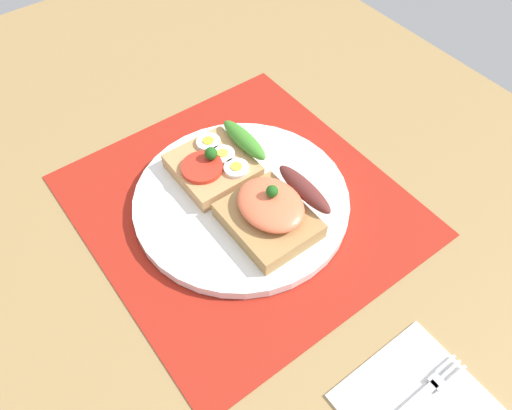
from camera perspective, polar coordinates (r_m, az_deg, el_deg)
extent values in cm
cube|color=olive|center=(64.14, -1.60, -0.90)|extent=(120.00, 90.00, 3.20)
cube|color=#A02114|center=(62.76, -1.64, 0.07)|extent=(38.25, 35.99, 0.30)
cylinder|color=white|center=(62.14, -1.66, 0.52)|extent=(26.33, 26.33, 1.28)
cube|color=tan|center=(63.71, -4.89, 4.25)|extent=(9.55, 9.01, 2.00)
cylinder|color=red|center=(62.04, -6.08, 4.21)|extent=(5.10, 5.10, 0.60)
ellipsoid|color=#3E8629|center=(64.17, -1.34, 7.34)|extent=(8.41, 2.20, 1.80)
sphere|color=#1E5919|center=(62.01, -5.07, 5.78)|extent=(1.60, 1.60, 1.60)
cylinder|color=white|center=(65.02, -5.36, 7.01)|extent=(3.10, 3.10, 0.50)
cylinder|color=yellow|center=(64.79, -5.38, 7.22)|extent=(1.40, 1.40, 0.16)
cylinder|color=white|center=(63.36, -3.77, 5.65)|extent=(3.10, 3.10, 0.50)
cylinder|color=yellow|center=(63.12, -3.79, 5.86)|extent=(1.40, 1.40, 0.16)
cylinder|color=white|center=(61.72, -2.21, 4.15)|extent=(3.10, 3.10, 0.50)
cylinder|color=yellow|center=(61.48, -2.22, 4.36)|extent=(1.40, 1.40, 0.16)
cube|color=#A6804A|center=(58.35, 1.75, -1.54)|extent=(10.40, 8.67, 2.07)
ellipsoid|color=#F36C45|center=(57.04, 1.66, 0.09)|extent=(8.53, 6.94, 1.99)
ellipsoid|color=maroon|center=(58.83, 5.44, 1.81)|extent=(8.84, 2.20, 1.80)
sphere|color=#1E5919|center=(56.04, 1.82, 1.56)|extent=(1.40, 1.40, 1.40)
cube|color=white|center=(53.45, 17.47, -20.42)|extent=(11.31, 12.70, 0.60)
cube|color=#B7B7BC|center=(54.25, 19.64, -18.19)|extent=(1.50, 1.20, 0.32)
cube|color=#B7B7BC|center=(55.20, 20.49, -16.40)|extent=(0.32, 2.80, 0.32)
cube|color=#B7B7BC|center=(55.16, 21.00, -16.86)|extent=(0.32, 2.80, 0.32)
cube|color=#B7B7BC|center=(55.13, 21.53, -17.31)|extent=(0.32, 2.80, 0.32)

